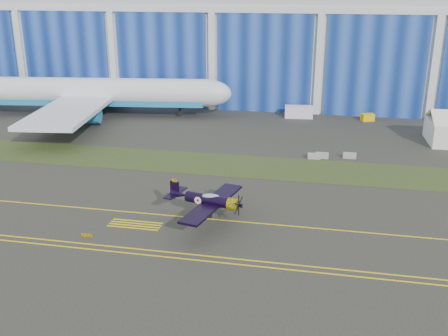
% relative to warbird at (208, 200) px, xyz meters
% --- Properties ---
extents(ground, '(260.00, 260.00, 0.00)m').
position_rel_warbird_xyz_m(ground, '(9.94, 6.52, -3.06)').
color(ground, '#36342E').
rests_on(ground, ground).
extents(grass_median, '(260.00, 10.00, 0.02)m').
position_rel_warbird_xyz_m(grass_median, '(9.94, 20.52, -3.04)').
color(grass_median, '#475128').
rests_on(grass_median, ground).
extents(hangar, '(220.00, 45.70, 30.00)m').
position_rel_warbird_xyz_m(hangar, '(9.94, 78.30, 11.90)').
color(hangar, silver).
rests_on(hangar, ground).
extents(taxiway_centreline, '(200.00, 0.20, 0.02)m').
position_rel_warbird_xyz_m(taxiway_centreline, '(9.94, 1.52, -3.05)').
color(taxiway_centreline, yellow).
rests_on(taxiway_centreline, ground).
extents(edge_line_near, '(80.00, 0.20, 0.02)m').
position_rel_warbird_xyz_m(edge_line_near, '(9.94, -7.98, -3.05)').
color(edge_line_near, yellow).
rests_on(edge_line_near, ground).
extents(edge_line_far, '(80.00, 0.20, 0.02)m').
position_rel_warbird_xyz_m(edge_line_far, '(9.94, -6.98, -3.05)').
color(edge_line_far, yellow).
rests_on(edge_line_far, ground).
extents(hold_short_ladder, '(6.00, 2.40, 0.02)m').
position_rel_warbird_xyz_m(hold_short_ladder, '(-8.06, -1.58, -3.05)').
color(hold_short_ladder, yellow).
rests_on(hold_short_ladder, ground).
extents(guard_board_left, '(1.20, 0.15, 0.35)m').
position_rel_warbird_xyz_m(guard_board_left, '(-12.06, -5.48, -2.88)').
color(guard_board_left, yellow).
rests_on(guard_board_left, ground).
extents(warbird, '(12.20, 13.73, 3.52)m').
position_rel_warbird_xyz_m(warbird, '(0.00, 0.00, 0.00)').
color(warbird, black).
rests_on(warbird, ground).
extents(jetliner, '(68.51, 60.46, 21.61)m').
position_rel_warbird_xyz_m(jetliner, '(-34.14, 45.97, 7.75)').
color(jetliner, silver).
rests_on(jetliner, ground).
extents(shipping_container, '(5.71, 2.76, 2.39)m').
position_rel_warbird_xyz_m(shipping_container, '(6.62, 51.85, -1.86)').
color(shipping_container, white).
rests_on(shipping_container, ground).
extents(tug, '(2.81, 2.33, 1.41)m').
position_rel_warbird_xyz_m(tug, '(20.08, 52.05, -2.35)').
color(tug, yellow).
rests_on(tug, ground).
extents(cart, '(2.13, 1.40, 1.21)m').
position_rel_warbird_xyz_m(cart, '(-48.01, 51.98, -2.45)').
color(cart, white).
rests_on(cart, ground).
extents(barrier_a, '(2.03, 0.71, 0.90)m').
position_rel_warbird_xyz_m(barrier_a, '(10.77, 26.01, -2.61)').
color(barrier_a, '#9A9190').
rests_on(barrier_a, ground).
extents(barrier_b, '(2.01, 0.65, 0.90)m').
position_rel_warbird_xyz_m(barrier_b, '(11.92, 26.59, -2.61)').
color(barrier_b, '#919894').
rests_on(barrier_b, ground).
extents(barrier_c, '(2.01, 0.64, 0.90)m').
position_rel_warbird_xyz_m(barrier_c, '(16.11, 27.35, -2.61)').
color(barrier_c, '#9E948D').
rests_on(barrier_c, ground).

